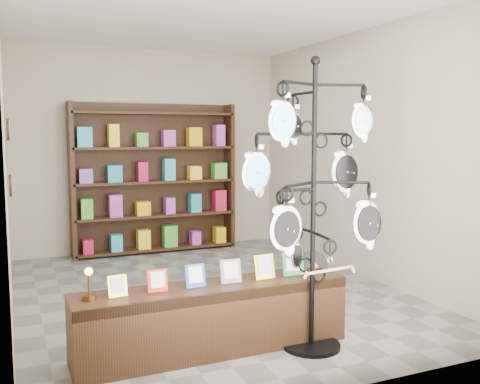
{
  "coord_description": "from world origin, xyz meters",
  "views": [
    {
      "loc": [
        -1.98,
        -5.44,
        1.76
      ],
      "look_at": [
        -0.05,
        -1.0,
        1.23
      ],
      "focal_mm": 40.0,
      "sensor_mm": 36.0,
      "label": 1
    }
  ],
  "objects": [
    {
      "name": "back_shelving",
      "position": [
        0.0,
        2.3,
        1.03
      ],
      "size": [
        2.42,
        0.36,
        2.2
      ],
      "color": "black",
      "rests_on": "ground"
    },
    {
      "name": "front_shelf",
      "position": [
        -0.51,
        -1.52,
        0.28
      ],
      "size": [
        2.24,
        0.47,
        0.79
      ],
      "rotation": [
        0.0,
        0.0,
        0.01
      ],
      "color": "black",
      "rests_on": "ground"
    },
    {
      "name": "ground",
      "position": [
        0.0,
        0.0,
        0.0
      ],
      "size": [
        5.0,
        5.0,
        0.0
      ],
      "primitive_type": "plane",
      "color": "slate",
      "rests_on": "ground"
    },
    {
      "name": "room_envelope",
      "position": [
        0.0,
        0.0,
        1.85
      ],
      "size": [
        5.0,
        5.0,
        5.0
      ],
      "color": "#ACA28A",
      "rests_on": "ground"
    },
    {
      "name": "wall_clocks",
      "position": [
        -1.97,
        0.8,
        1.5
      ],
      "size": [
        0.03,
        0.24,
        0.84
      ],
      "color": "black",
      "rests_on": "ground"
    },
    {
      "name": "display_tree",
      "position": [
        0.25,
        -1.77,
        1.36
      ],
      "size": [
        1.21,
        1.02,
        2.36
      ],
      "rotation": [
        0.0,
        0.0,
        0.04
      ],
      "color": "black",
      "rests_on": "ground"
    }
  ]
}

